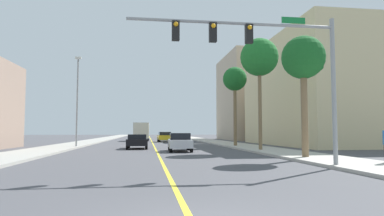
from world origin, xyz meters
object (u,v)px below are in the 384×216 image
at_px(car_black, 137,141).
at_px(car_silver, 180,142).
at_px(traffic_signal_mast, 268,53).
at_px(delivery_truck, 142,131).
at_px(palm_far, 235,81).
at_px(car_yellow, 165,137).
at_px(street_lamp, 77,97).
at_px(palm_mid, 259,58).
at_px(palm_near, 303,60).

xyz_separation_m(car_black, car_silver, (3.49, -4.51, 0.04)).
distance_m(traffic_signal_mast, delivery_truck, 42.39).
relative_size(palm_far, car_yellow, 2.03).
xyz_separation_m(street_lamp, palm_far, (15.77, -0.51, 1.85)).
bearing_deg(car_yellow, palm_far, -71.26).
bearing_deg(traffic_signal_mast, car_black, 109.41).
bearing_deg(car_yellow, delivery_truck, 117.07).
bearing_deg(palm_mid, traffic_signal_mast, -107.67).
distance_m(palm_mid, car_silver, 9.36).
height_order(street_lamp, palm_near, street_lamp).
bearing_deg(street_lamp, palm_near, -44.39).
bearing_deg(car_silver, palm_mid, -6.31).
xyz_separation_m(car_black, car_yellow, (3.50, 18.41, 0.07)).
height_order(palm_far, car_silver, palm_far).
relative_size(car_silver, delivery_truck, 0.48).
bearing_deg(delivery_truck, traffic_signal_mast, -80.90).
distance_m(car_silver, car_yellow, 22.92).
distance_m(palm_near, car_yellow, 32.38).
distance_m(car_black, car_yellow, 18.74).
bearing_deg(delivery_truck, palm_near, -74.40).
bearing_deg(palm_near, traffic_signal_mast, -131.13).
relative_size(palm_mid, delivery_truck, 1.08).
bearing_deg(palm_near, street_lamp, 135.61).
relative_size(palm_near, car_silver, 1.76).
bearing_deg(palm_far, traffic_signal_mast, -100.96).
height_order(palm_near, palm_far, palm_far).
height_order(street_lamp, palm_far, street_lamp).
xyz_separation_m(car_black, delivery_truck, (0.04, 24.52, 0.87)).
distance_m(palm_mid, car_yellow, 25.59).
relative_size(palm_far, delivery_truck, 0.97).
relative_size(car_black, car_silver, 1.04).
distance_m(palm_far, delivery_truck, 25.07).
xyz_separation_m(traffic_signal_mast, car_black, (-6.09, 17.28, -4.36)).
height_order(traffic_signal_mast, car_silver, traffic_signal_mast).
height_order(street_lamp, delivery_truck, street_lamp).
relative_size(palm_mid, palm_far, 1.11).
relative_size(street_lamp, car_silver, 2.20).
xyz_separation_m(palm_near, palm_far, (-0.06, 14.98, 1.05)).
bearing_deg(delivery_truck, palm_far, -65.58).
relative_size(palm_mid, car_yellow, 2.26).
bearing_deg(street_lamp, palm_mid, -26.85).
bearing_deg(car_silver, delivery_truck, 98.75).
xyz_separation_m(street_lamp, palm_near, (15.82, -15.49, 0.81)).
bearing_deg(car_silver, street_lamp, 145.11).
distance_m(palm_far, car_silver, 10.97).
distance_m(traffic_signal_mast, street_lamp, 23.20).
xyz_separation_m(palm_mid, car_silver, (-6.38, 0.93, -6.80)).
bearing_deg(street_lamp, delivery_truck, 74.79).
relative_size(palm_far, car_black, 1.94).
distance_m(car_silver, delivery_truck, 29.24).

